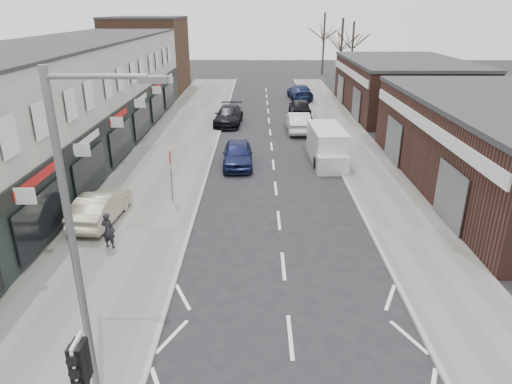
{
  "coord_description": "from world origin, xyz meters",
  "views": [
    {
      "loc": [
        -0.97,
        -8.91,
        9.02
      ],
      "look_at": [
        -1.04,
        7.01,
        2.6
      ],
      "focal_mm": 32.0,
      "sensor_mm": 36.0,
      "label": 1
    }
  ],
  "objects_px": {
    "parked_car_left_a": "(238,154)",
    "parked_car_right_b": "(300,107)",
    "street_lamp": "(81,244)",
    "warning_sign": "(171,161)",
    "parked_car_right_a": "(298,122)",
    "pedestrian": "(108,230)",
    "sedan_on_pavement": "(100,207)",
    "parked_car_right_c": "(300,92)",
    "white_van": "(327,146)",
    "parked_car_left_b": "(229,116)",
    "traffic_light": "(82,374)"
  },
  "relations": [
    {
      "from": "sedan_on_pavement",
      "to": "parked_car_left_a",
      "type": "height_order",
      "value": "parked_car_left_a"
    },
    {
      "from": "parked_car_left_a",
      "to": "parked_car_left_b",
      "type": "xyz_separation_m",
      "value": [
        -1.2,
        10.78,
        -0.0
      ]
    },
    {
      "from": "parked_car_left_b",
      "to": "parked_car_right_b",
      "type": "xyz_separation_m",
      "value": [
        6.22,
        3.38,
        0.02
      ]
    },
    {
      "from": "traffic_light",
      "to": "street_lamp",
      "type": "relative_size",
      "value": 0.39
    },
    {
      "from": "street_lamp",
      "to": "parked_car_right_b",
      "type": "bearing_deg",
      "value": 77.36
    },
    {
      "from": "white_van",
      "to": "pedestrian",
      "type": "xyz_separation_m",
      "value": [
        -10.28,
        -11.6,
        -0.13
      ]
    },
    {
      "from": "pedestrian",
      "to": "parked_car_right_a",
      "type": "distance_m",
      "value": 21.05
    },
    {
      "from": "traffic_light",
      "to": "pedestrian",
      "type": "bearing_deg",
      "value": 105.07
    },
    {
      "from": "pedestrian",
      "to": "parked_car_right_a",
      "type": "bearing_deg",
      "value": -101.39
    },
    {
      "from": "parked_car_left_a",
      "to": "parked_car_right_b",
      "type": "bearing_deg",
      "value": 68.63
    },
    {
      "from": "parked_car_right_c",
      "to": "parked_car_right_b",
      "type": "bearing_deg",
      "value": 80.6
    },
    {
      "from": "pedestrian",
      "to": "sedan_on_pavement",
      "type": "bearing_deg",
      "value": -51.39
    },
    {
      "from": "white_van",
      "to": "sedan_on_pavement",
      "type": "bearing_deg",
      "value": -143.26
    },
    {
      "from": "parked_car_right_a",
      "to": "parked_car_left_a",
      "type": "bearing_deg",
      "value": 62.06
    },
    {
      "from": "pedestrian",
      "to": "parked_car_left_a",
      "type": "relative_size",
      "value": 0.34
    },
    {
      "from": "street_lamp",
      "to": "pedestrian",
      "type": "relative_size",
      "value": 5.3
    },
    {
      "from": "white_van",
      "to": "parked_car_right_b",
      "type": "relative_size",
      "value": 1.21
    },
    {
      "from": "warning_sign",
      "to": "parked_car_left_a",
      "type": "xyz_separation_m",
      "value": [
        2.96,
        5.8,
        -1.45
      ]
    },
    {
      "from": "white_van",
      "to": "parked_car_right_c",
      "type": "xyz_separation_m",
      "value": [
        0.1,
        21.15,
        -0.21
      ]
    },
    {
      "from": "sedan_on_pavement",
      "to": "pedestrian",
      "type": "relative_size",
      "value": 2.76
    },
    {
      "from": "white_van",
      "to": "sedan_on_pavement",
      "type": "distance_m",
      "value": 14.62
    },
    {
      "from": "sedan_on_pavement",
      "to": "parked_car_right_c",
      "type": "bearing_deg",
      "value": -106.36
    },
    {
      "from": "white_van",
      "to": "parked_car_right_b",
      "type": "distance_m",
      "value": 13.17
    },
    {
      "from": "parked_car_right_a",
      "to": "parked_car_right_b",
      "type": "xyz_separation_m",
      "value": [
        0.62,
        5.77,
        -0.0
      ]
    },
    {
      "from": "warning_sign",
      "to": "parked_car_left_a",
      "type": "distance_m",
      "value": 6.67
    },
    {
      "from": "street_lamp",
      "to": "warning_sign",
      "type": "height_order",
      "value": "street_lamp"
    },
    {
      "from": "street_lamp",
      "to": "parked_car_right_a",
      "type": "bearing_deg",
      "value": 76.01
    },
    {
      "from": "white_van",
      "to": "parked_car_left_b",
      "type": "distance_m",
      "value": 11.91
    },
    {
      "from": "warning_sign",
      "to": "parked_car_right_b",
      "type": "height_order",
      "value": "warning_sign"
    },
    {
      "from": "parked_car_left_a",
      "to": "parked_car_right_b",
      "type": "relative_size",
      "value": 0.98
    },
    {
      "from": "pedestrian",
      "to": "parked_car_left_b",
      "type": "distance_m",
      "value": 21.66
    },
    {
      "from": "street_lamp",
      "to": "warning_sign",
      "type": "distance_m",
      "value": 13.04
    },
    {
      "from": "parked_car_right_b",
      "to": "street_lamp",
      "type": "bearing_deg",
      "value": 77.45
    },
    {
      "from": "parked_car_right_c",
      "to": "parked_car_left_a",
      "type": "bearing_deg",
      "value": 71.01
    },
    {
      "from": "sedan_on_pavement",
      "to": "parked_car_right_c",
      "type": "xyz_separation_m",
      "value": [
        11.49,
        30.3,
        -0.02
      ]
    },
    {
      "from": "sedan_on_pavement",
      "to": "parked_car_right_c",
      "type": "height_order",
      "value": "parked_car_right_c"
    },
    {
      "from": "warning_sign",
      "to": "pedestrian",
      "type": "relative_size",
      "value": 1.79
    },
    {
      "from": "street_lamp",
      "to": "parked_car_left_a",
      "type": "distance_m",
      "value": 19.14
    },
    {
      "from": "sedan_on_pavement",
      "to": "warning_sign",
      "type": "bearing_deg",
      "value": -135.85
    },
    {
      "from": "pedestrian",
      "to": "parked_car_right_c",
      "type": "height_order",
      "value": "pedestrian"
    },
    {
      "from": "parked_car_left_a",
      "to": "traffic_light",
      "type": "bearing_deg",
      "value": -98.17
    },
    {
      "from": "pedestrian",
      "to": "parked_car_right_b",
      "type": "distance_m",
      "value": 26.59
    },
    {
      "from": "pedestrian",
      "to": "parked_car_left_a",
      "type": "distance_m",
      "value": 11.59
    },
    {
      "from": "warning_sign",
      "to": "parked_car_right_c",
      "type": "xyz_separation_m",
      "value": [
        8.66,
        27.95,
        -1.41
      ]
    },
    {
      "from": "parked_car_right_b",
      "to": "parked_car_left_a",
      "type": "bearing_deg",
      "value": 70.56
    },
    {
      "from": "warning_sign",
      "to": "parked_car_right_a",
      "type": "xyz_separation_m",
      "value": [
        7.36,
        14.19,
        -1.43
      ]
    },
    {
      "from": "parked_car_left_b",
      "to": "parked_car_right_a",
      "type": "xyz_separation_m",
      "value": [
        5.6,
        -2.39,
        0.02
      ]
    },
    {
      "from": "street_lamp",
      "to": "parked_car_left_b",
      "type": "relative_size",
      "value": 1.54
    },
    {
      "from": "parked_car_left_a",
      "to": "parked_car_right_a",
      "type": "relative_size",
      "value": 0.94
    },
    {
      "from": "street_lamp",
      "to": "warning_sign",
      "type": "bearing_deg",
      "value": 92.84
    }
  ]
}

